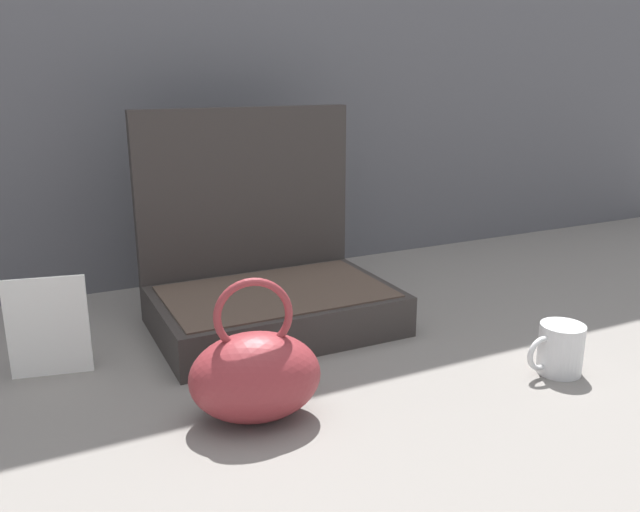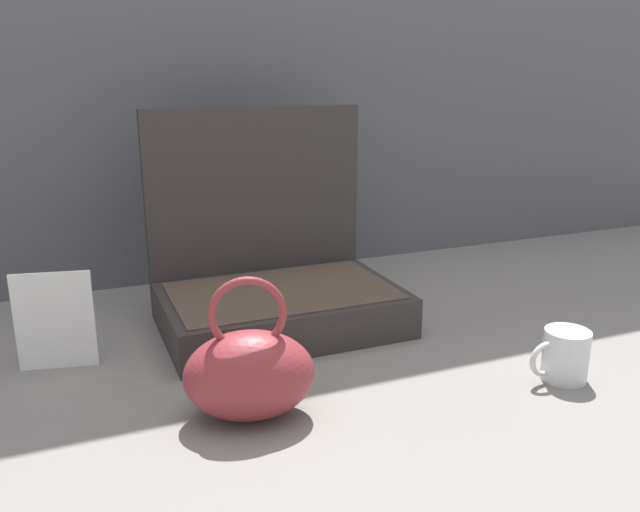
% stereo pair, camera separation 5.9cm
% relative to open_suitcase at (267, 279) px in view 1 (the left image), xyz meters
% --- Properties ---
extents(ground_plane, '(6.00, 6.00, 0.00)m').
position_rel_open_suitcase_xyz_m(ground_plane, '(-0.01, -0.22, -0.09)').
color(ground_plane, slate).
extents(open_suitcase, '(0.44, 0.31, 0.41)m').
position_rel_open_suitcase_xyz_m(open_suitcase, '(0.00, 0.00, 0.00)').
color(open_suitcase, '#332D2B').
rests_on(open_suitcase, ground_plane).
extents(teal_pouch_handbag, '(0.21, 0.17, 0.21)m').
position_rel_open_suitcase_xyz_m(teal_pouch_handbag, '(-0.15, -0.33, -0.02)').
color(teal_pouch_handbag, maroon).
rests_on(teal_pouch_handbag, ground_plane).
extents(coffee_mug, '(0.11, 0.07, 0.08)m').
position_rel_open_suitcase_xyz_m(coffee_mug, '(0.35, -0.42, -0.05)').
color(coffee_mug, silver).
rests_on(coffee_mug, ground_plane).
extents(info_card_left, '(0.12, 0.03, 0.17)m').
position_rel_open_suitcase_xyz_m(info_card_left, '(-0.40, -0.06, -0.01)').
color(info_card_left, white).
rests_on(info_card_left, ground_plane).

